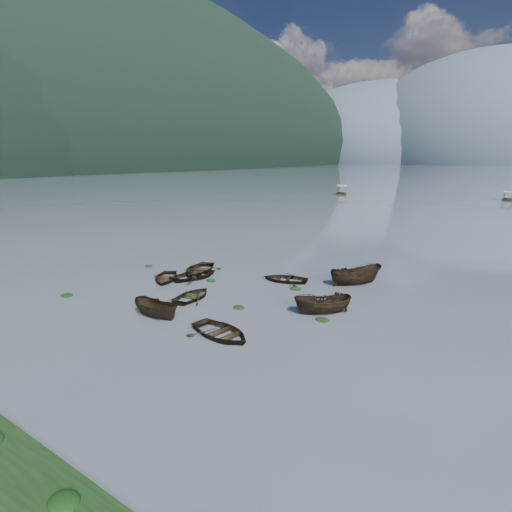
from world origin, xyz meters
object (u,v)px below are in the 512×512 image
Objects in this scene: rowboat_0 at (166,280)px; rowboat_3 at (193,298)px; pontoon_left at (341,194)px; pontoon_centre at (507,200)px.

rowboat_0 is 1.05× the size of rowboat_3.
rowboat_3 is 96.00m from pontoon_left.
pontoon_centre is at bearing 43.09° from rowboat_0.
pontoon_left reaches higher than rowboat_3.
pontoon_centre is (16.35, 100.87, 0.00)m from rowboat_3.
rowboat_3 is at bearing -96.38° from pontoon_left.
rowboat_0 is 101.08m from pontoon_centre.
pontoon_left is (-25.80, 92.47, 0.00)m from rowboat_3.
rowboat_0 is at bearing -102.27° from pontoon_centre.
pontoon_centre reaches higher than rowboat_0.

